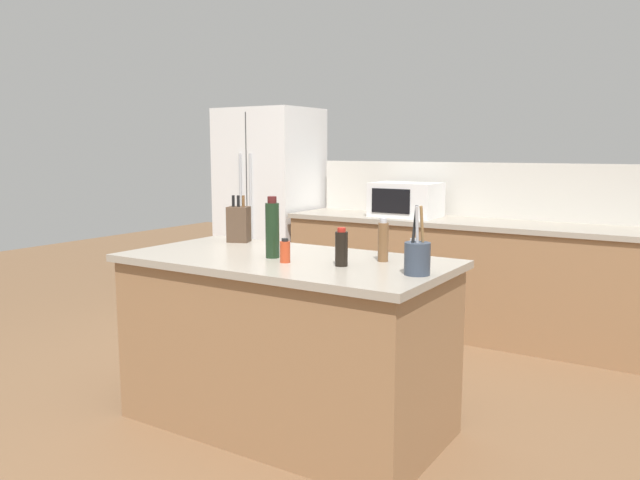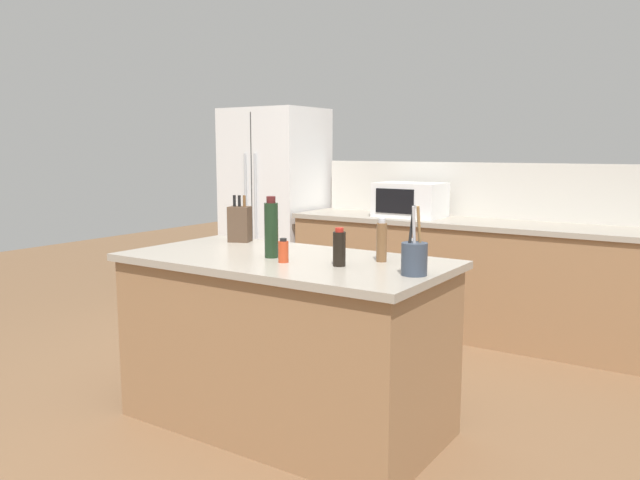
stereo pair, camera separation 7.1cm
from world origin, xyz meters
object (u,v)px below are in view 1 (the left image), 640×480
refrigerator (270,207)px  pepper_grinder (383,241)px  microwave (406,200)px  utensil_crock (417,257)px  spice_jar_paprika (285,251)px  soy_sauce_bottle (341,248)px  knife_block (239,224)px  salt_shaker (413,250)px  wine_bottle (272,229)px

refrigerator → pepper_grinder: (2.28, -2.08, 0.10)m
refrigerator → microwave: 1.49m
utensil_crock → spice_jar_paprika: 0.70m
refrigerator → soy_sauce_bottle: bearing=-46.7°
knife_block → soy_sauce_bottle: bearing=-41.5°
refrigerator → pepper_grinder: size_ratio=8.48×
knife_block → utensil_crock: size_ratio=0.91×
refrigerator → spice_jar_paprika: (1.88, -2.37, 0.05)m
knife_block → salt_shaker: 1.18m
knife_block → soy_sauce_bottle: (0.95, -0.35, -0.02)m
pepper_grinder → knife_block: bearing=173.0°
microwave → pepper_grinder: 2.18m
wine_bottle → spice_jar_paprika: bearing=-30.1°
pepper_grinder → salt_shaker: pepper_grinder is taller
knife_block → pepper_grinder: bearing=-28.0°
salt_shaker → spice_jar_paprika: 0.67m
utensil_crock → wine_bottle: 0.84m
refrigerator → spice_jar_paprika: refrigerator is taller
knife_block → refrigerator: bearing=101.0°
salt_shaker → wine_bottle: bearing=-152.9°
spice_jar_paprika → soy_sauce_bottle: soy_sauce_bottle is taller
salt_shaker → wine_bottle: 0.75m
spice_jar_paprika → refrigerator: bearing=128.3°
utensil_crock → pepper_grinder: bearing=142.0°
refrigerator → knife_block: (1.22, -1.95, 0.10)m
utensil_crock → pepper_grinder: (-0.29, 0.22, 0.02)m
microwave → spice_jar_paprika: bearing=-80.4°
microwave → salt_shaker: 2.12m
refrigerator → wine_bottle: (1.74, -2.29, 0.14)m
refrigerator → wine_bottle: size_ratio=5.81×
utensil_crock → soy_sauce_bottle: (-0.40, 0.00, 0.01)m
soy_sauce_bottle → pepper_grinder: bearing=62.4°
utensil_crock → soy_sauce_bottle: 0.40m
refrigerator → salt_shaker: (2.40, -1.96, 0.04)m
refrigerator → utensil_crock: bearing=-41.9°
microwave → utensil_crock: utensil_crock is taller
microwave → utensil_crock: bearing=-64.2°
utensil_crock → spice_jar_paprika: bearing=-174.2°
spice_jar_paprika → microwave: bearing=99.6°
salt_shaker → spice_jar_paprika: size_ratio=0.92×
spice_jar_paprika → soy_sauce_bottle: size_ratio=0.65×
utensil_crock → wine_bottle: (-0.83, 0.01, 0.07)m
soy_sauce_bottle → microwave: bearing=106.9°
wine_bottle → microwave: bearing=96.5°
salt_shaker → wine_bottle: wine_bottle is taller
utensil_crock → spice_jar_paprika: size_ratio=2.58×
spice_jar_paprika → soy_sauce_bottle: 0.30m
salt_shaker → soy_sauce_bottle: 0.42m
utensil_crock → salt_shaker: 0.39m
utensil_crock → wine_bottle: size_ratio=0.98×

